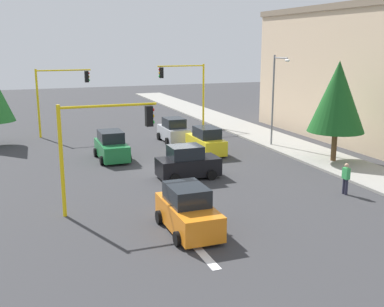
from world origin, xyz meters
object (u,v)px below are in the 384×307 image
(street_lamp_curbside, at_px, (276,91))
(car_silver, at_px, (173,131))
(car_orange, at_px, (188,211))
(car_yellow, at_px, (206,142))
(traffic_signal_far_left, at_px, (186,83))
(pedestrian_crossing, at_px, (346,178))
(car_black, at_px, (188,163))
(traffic_signal_near_right, at_px, (102,135))
(traffic_signal_far_right, at_px, (59,89))
(tree_roadside_near, at_px, (338,97))
(car_green, at_px, (112,147))

(street_lamp_curbside, xyz_separation_m, car_silver, (-4.72, -6.60, -3.45))
(car_silver, bearing_deg, car_orange, -16.54)
(car_orange, relative_size, car_yellow, 1.00)
(traffic_signal_far_left, distance_m, car_orange, 25.34)
(car_orange, xyz_separation_m, pedestrian_crossing, (-1.74, 9.55, 0.01))
(street_lamp_curbside, xyz_separation_m, car_black, (5.61, -9.16, -3.45))
(car_black, distance_m, car_orange, 8.14)
(traffic_signal_near_right, height_order, pedestrian_crossing, traffic_signal_near_right)
(pedestrian_crossing, bearing_deg, car_silver, -165.47)
(traffic_signal_near_right, distance_m, pedestrian_crossing, 12.88)
(traffic_signal_far_right, relative_size, tree_roadside_near, 0.85)
(tree_roadside_near, bearing_deg, pedestrian_crossing, -32.01)
(tree_roadside_near, relative_size, car_black, 1.85)
(car_black, relative_size, pedestrian_crossing, 2.15)
(car_silver, bearing_deg, car_black, -13.91)
(tree_roadside_near, bearing_deg, car_green, -114.03)
(traffic_signal_far_left, distance_m, car_green, 13.77)
(traffic_signal_far_right, height_order, traffic_signal_near_right, traffic_signal_far_right)
(tree_roadside_near, bearing_deg, traffic_signal_far_left, -163.44)
(traffic_signal_far_left, xyz_separation_m, car_yellow, (10.55, -2.28, -3.31))
(traffic_signal_far_right, relative_size, car_orange, 1.42)
(tree_roadside_near, height_order, car_orange, tree_roadside_near)
(traffic_signal_far_right, height_order, street_lamp_curbside, street_lamp_curbside)
(tree_roadside_near, height_order, pedestrian_crossing, tree_roadside_near)
(car_silver, bearing_deg, street_lamp_curbside, 54.44)
(car_orange, xyz_separation_m, car_green, (-13.80, -0.56, 0.00))
(car_orange, bearing_deg, car_black, 160.02)
(car_orange, bearing_deg, car_silver, 163.46)
(traffic_signal_far_right, height_order, traffic_signal_far_left, traffic_signal_far_left)
(traffic_signal_far_left, xyz_separation_m, car_black, (16.00, -5.70, -3.31))
(traffic_signal_near_right, xyz_separation_m, car_orange, (3.65, 2.88, -2.81))
(traffic_signal_near_right, xyz_separation_m, traffic_signal_far_left, (-20.00, 11.36, 0.50))
(traffic_signal_near_right, xyz_separation_m, car_green, (-10.15, 2.32, -2.81))
(traffic_signal_far_right, xyz_separation_m, car_yellow, (10.55, 9.17, -3.18))
(car_black, relative_size, car_silver, 0.99)
(traffic_signal_far_right, bearing_deg, traffic_signal_near_right, 0.26)
(street_lamp_curbside, bearing_deg, traffic_signal_near_right, -57.04)
(car_green, bearing_deg, car_yellow, 84.07)
(traffic_signal_far_left, relative_size, car_orange, 1.47)
(traffic_signal_near_right, bearing_deg, car_yellow, 136.14)
(traffic_signal_far_right, relative_size, traffic_signal_far_left, 0.97)
(traffic_signal_far_right, bearing_deg, car_orange, 7.16)
(traffic_signal_near_right, distance_m, car_orange, 5.43)
(street_lamp_curbside, distance_m, car_silver, 8.82)
(traffic_signal_far_left, distance_m, car_yellow, 11.29)
(car_yellow, xyz_separation_m, car_green, (-0.70, -6.76, 0.00))
(car_black, height_order, car_orange, same)
(car_green, height_order, pedestrian_crossing, car_green)
(car_orange, height_order, pedestrian_crossing, car_orange)
(traffic_signal_far_right, relative_size, street_lamp_curbside, 0.83)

